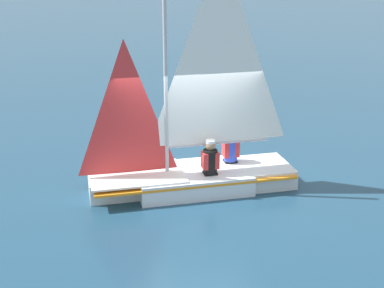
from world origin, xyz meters
name	(u,v)px	position (x,y,z in m)	size (l,w,h in m)	color
ground_plane	(192,188)	(0.00, 0.00, 0.00)	(260.00, 260.00, 0.00)	navy
sailboat_main	(194,158)	(0.02, -0.03, 0.70)	(3.71, 4.30, 5.09)	silver
sailor_helm	(210,164)	(-0.03, -0.43, 0.63)	(0.42, 0.43, 1.16)	black
sailor_crew	(231,153)	(0.80, -0.59, 0.62)	(0.42, 0.43, 1.16)	black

